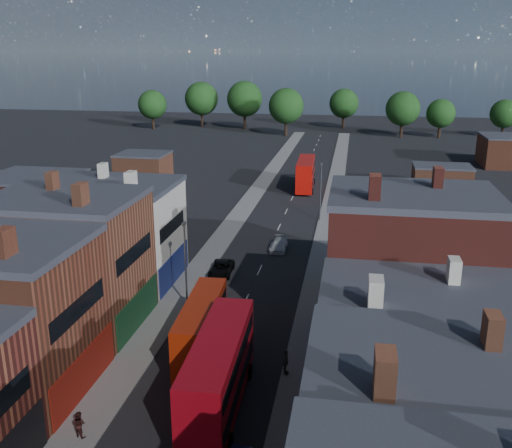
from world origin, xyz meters
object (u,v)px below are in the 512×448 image
at_px(bus_2, 306,173).
at_px(ped_3, 286,362).
at_px(ped_1, 79,424).
at_px(bus_1, 219,371).
at_px(bus_0, 201,327).
at_px(car_2, 221,269).
at_px(car_3, 279,245).

height_order(bus_2, ped_3, bus_2).
xyz_separation_m(ped_1, ped_3, (11.54, 9.16, 0.13)).
bearing_deg(bus_1, bus_2, 88.16).
bearing_deg(ped_3, bus_2, 6.63).
distance_m(bus_0, car_2, 16.77).
distance_m(bus_1, ped_1, 9.05).
relative_size(bus_0, bus_2, 0.87).
bearing_deg(car_2, ped_1, -97.57).
bearing_deg(bus_0, car_3, 80.66).
bearing_deg(bus_1, car_2, 101.01).
bearing_deg(ped_3, ped_1, 131.40).
bearing_deg(ped_3, car_2, 29.28).
xyz_separation_m(bus_0, ped_1, (-4.74, -11.03, -1.40)).
relative_size(car_2, ped_1, 2.85).
bearing_deg(bus_2, bus_1, -92.02).
relative_size(bus_1, bus_2, 1.03).
relative_size(bus_0, bus_1, 0.84).
height_order(bus_2, ped_1, bus_2).
distance_m(bus_0, car_3, 25.55).
height_order(car_2, ped_1, ped_1).
height_order(car_2, ped_3, ped_3).
bearing_deg(bus_0, ped_1, -116.52).
bearing_deg(car_3, car_2, -119.95).
relative_size(car_3, ped_3, 2.25).
height_order(car_3, ped_1, ped_1).
bearing_deg(bus_1, bus_0, 112.23).
relative_size(car_2, ped_3, 2.46).
height_order(bus_0, bus_1, bus_1).
distance_m(ped_1, ped_3, 14.73).
distance_m(bus_2, car_3, 32.13).
bearing_deg(bus_0, car_2, 94.66).
xyz_separation_m(bus_0, bus_2, (3.00, 57.41, 0.38)).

